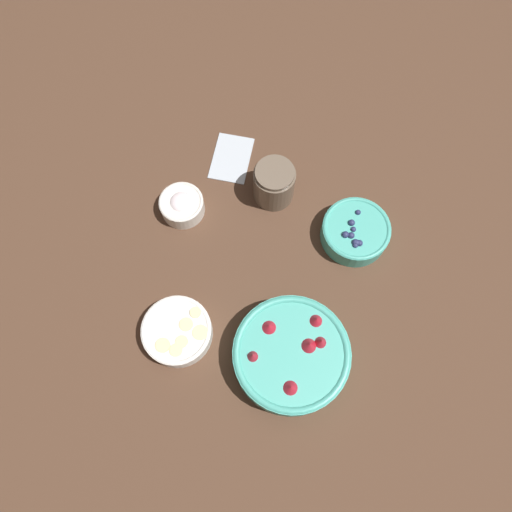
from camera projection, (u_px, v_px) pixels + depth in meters
name	position (u px, v px, depth m)	size (l,w,h in m)	color
ground_plane	(255.00, 263.00, 1.13)	(4.00, 4.00, 0.00)	#4C3323
bowl_strawberries	(291.00, 355.00, 1.02)	(0.24, 0.24, 0.09)	#47AD9E
bowl_blueberries	(355.00, 231.00, 1.13)	(0.15, 0.15, 0.06)	#47AD9E
bowl_bananas	(177.00, 331.00, 1.05)	(0.15, 0.15, 0.05)	white
bowl_cream	(182.00, 205.00, 1.15)	(0.10, 0.10, 0.05)	silver
jar_chocolate	(274.00, 184.00, 1.15)	(0.10, 0.10, 0.10)	brown
napkin	(231.00, 158.00, 1.22)	(0.15, 0.12, 0.01)	#B2BCC6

